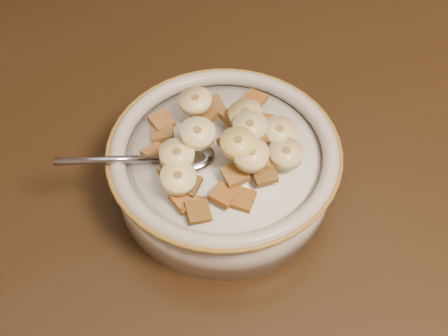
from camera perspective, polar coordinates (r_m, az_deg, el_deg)
name	(u,v)px	position (r m, az deg, el deg)	size (l,w,h in m)	color
table	(368,180)	(0.61, 14.40, -1.18)	(1.40, 0.90, 0.04)	black
chair	(143,97)	(1.06, -8.22, 7.12)	(0.41, 0.41, 0.93)	black
cereal_bowl	(224,171)	(0.54, 0.00, -0.35)	(0.21, 0.21, 0.05)	#AFA9A1
milk	(224,155)	(0.52, 0.00, 1.33)	(0.17, 0.17, 0.00)	silver
spoon	(188,157)	(0.51, -3.63, 1.13)	(0.04, 0.05, 0.01)	#8A8CA2
cereal_square_0	(262,122)	(0.53, 3.85, 4.65)	(0.02, 0.02, 0.01)	brown
cereal_square_1	(193,205)	(0.48, -3.18, -3.80)	(0.02, 0.02, 0.01)	brown
cereal_square_2	(253,137)	(0.51, 2.98, 3.12)	(0.02, 0.02, 0.01)	olive
cereal_square_3	(162,133)	(0.53, -6.28, 3.52)	(0.02, 0.02, 0.01)	olive
cereal_square_4	(188,184)	(0.48, -3.71, -1.62)	(0.02, 0.02, 0.01)	brown
cereal_square_5	(198,212)	(0.47, -2.68, -4.46)	(0.02, 0.02, 0.01)	brown
cereal_square_6	(184,200)	(0.48, -4.05, -3.23)	(0.02, 0.02, 0.01)	brown
cereal_square_7	(204,116)	(0.53, -2.04, 5.26)	(0.02, 0.02, 0.01)	brown
cereal_square_8	(242,199)	(0.48, 1.86, -3.16)	(0.02, 0.02, 0.01)	brown
cereal_square_9	(233,117)	(0.53, 0.93, 5.19)	(0.02, 0.02, 0.01)	brown
cereal_square_10	(162,121)	(0.54, -6.36, 4.79)	(0.02, 0.02, 0.01)	#985A2E
cereal_square_11	(155,152)	(0.52, -7.01, 1.58)	(0.02, 0.02, 0.01)	olive
cereal_square_12	(255,99)	(0.56, 3.13, 7.02)	(0.02, 0.02, 0.01)	brown
cereal_square_13	(235,174)	(0.49, 1.14, -0.65)	(0.02, 0.02, 0.01)	#9A652E
cereal_square_14	(173,173)	(0.49, -5.25, -0.51)	(0.02, 0.02, 0.01)	brown
cereal_square_15	(223,195)	(0.48, -0.06, -2.76)	(0.02, 0.02, 0.01)	#945927
cereal_square_16	(259,159)	(0.50, 3.57, 0.90)	(0.02, 0.02, 0.01)	olive
cereal_square_17	(213,106)	(0.55, -1.15, 6.29)	(0.02, 0.02, 0.01)	brown
cereal_square_18	(264,174)	(0.49, 4.11, -0.59)	(0.02, 0.02, 0.01)	brown
cereal_square_19	(231,143)	(0.50, 0.76, 2.52)	(0.02, 0.02, 0.01)	brown
banana_slice_0	(245,114)	(0.52, 2.15, 5.48)	(0.03, 0.03, 0.01)	#D5BA7B
banana_slice_1	(177,155)	(0.49, -4.80, 1.37)	(0.03, 0.03, 0.01)	#FDEAAB
banana_slice_2	(195,101)	(0.53, -2.92, 6.81)	(0.03, 0.03, 0.01)	beige
banana_slice_3	(279,132)	(0.51, 5.65, 3.67)	(0.03, 0.03, 0.01)	beige
banana_slice_4	(178,178)	(0.48, -4.69, -1.04)	(0.03, 0.03, 0.01)	#F6E298
banana_slice_5	(251,155)	(0.48, 2.76, 1.34)	(0.03, 0.03, 0.01)	#D0BE6F
banana_slice_6	(286,154)	(0.50, 6.29, 1.47)	(0.03, 0.03, 0.01)	tan
banana_slice_7	(198,133)	(0.49, -2.70, 3.54)	(0.03, 0.03, 0.01)	#FFEBA1
banana_slice_8	(238,143)	(0.48, 1.43, 2.54)	(0.03, 0.03, 0.01)	#E7D56F
banana_slice_9	(250,126)	(0.50, 2.65, 4.23)	(0.03, 0.03, 0.01)	beige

